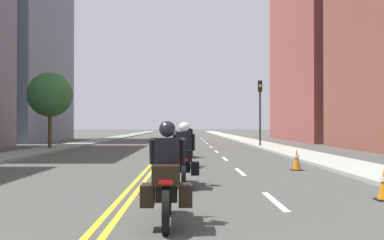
{
  "coord_description": "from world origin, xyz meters",
  "views": [
    {
      "loc": [
        1.27,
        -1.44,
        1.55
      ],
      "look_at": [
        1.52,
        17.21,
        1.77
      ],
      "focal_mm": 43.24,
      "sensor_mm": 36.0,
      "label": 1
    }
  ],
  "objects_px": {
    "motorcycle_1": "(184,160)",
    "motorcycle_3": "(187,143)",
    "traffic_light_far": "(260,101)",
    "traffic_cone_1": "(384,184)",
    "traffic_cone_2": "(297,160)",
    "motorcycle_2": "(183,150)",
    "street_tree_0": "(50,95)",
    "motorcycle_0": "(167,181)"
  },
  "relations": [
    {
      "from": "motorcycle_1",
      "to": "traffic_cone_1",
      "type": "height_order",
      "value": "motorcycle_1"
    },
    {
      "from": "motorcycle_0",
      "to": "traffic_cone_2",
      "type": "relative_size",
      "value": 2.91
    },
    {
      "from": "street_tree_0",
      "to": "traffic_cone_1",
      "type": "bearing_deg",
      "value": -57.9
    },
    {
      "from": "motorcycle_1",
      "to": "traffic_cone_2",
      "type": "xyz_separation_m",
      "value": [
        3.89,
        4.15,
        -0.29
      ]
    },
    {
      "from": "motorcycle_1",
      "to": "motorcycle_3",
      "type": "relative_size",
      "value": 1.01
    },
    {
      "from": "traffic_light_far",
      "to": "street_tree_0",
      "type": "relative_size",
      "value": 0.95
    },
    {
      "from": "motorcycle_1",
      "to": "street_tree_0",
      "type": "bearing_deg",
      "value": 115.62
    },
    {
      "from": "motorcycle_3",
      "to": "street_tree_0",
      "type": "xyz_separation_m",
      "value": [
        -8.91,
        7.72,
        2.87
      ]
    },
    {
      "from": "traffic_cone_1",
      "to": "traffic_light_far",
      "type": "bearing_deg",
      "value": 87.07
    },
    {
      "from": "motorcycle_0",
      "to": "traffic_cone_1",
      "type": "xyz_separation_m",
      "value": [
        4.4,
        2.29,
        -0.34
      ]
    },
    {
      "from": "motorcycle_3",
      "to": "traffic_cone_2",
      "type": "bearing_deg",
      "value": -59.0
    },
    {
      "from": "traffic_cone_1",
      "to": "traffic_light_far",
      "type": "distance_m",
      "value": 23.62
    },
    {
      "from": "motorcycle_1",
      "to": "traffic_light_far",
      "type": "height_order",
      "value": "traffic_light_far"
    },
    {
      "from": "motorcycle_0",
      "to": "street_tree_0",
      "type": "height_order",
      "value": "street_tree_0"
    },
    {
      "from": "traffic_light_far",
      "to": "traffic_cone_2",
      "type": "bearing_deg",
      "value": -94.95
    },
    {
      "from": "motorcycle_1",
      "to": "motorcycle_2",
      "type": "relative_size",
      "value": 0.99
    },
    {
      "from": "motorcycle_3",
      "to": "traffic_cone_2",
      "type": "xyz_separation_m",
      "value": [
        3.79,
        -6.53,
        -0.32
      ]
    },
    {
      "from": "traffic_cone_2",
      "to": "traffic_light_far",
      "type": "distance_m",
      "value": 17.29
    },
    {
      "from": "street_tree_0",
      "to": "motorcycle_2",
      "type": "bearing_deg",
      "value": -55.61
    },
    {
      "from": "motorcycle_2",
      "to": "motorcycle_3",
      "type": "xyz_separation_m",
      "value": [
        0.16,
        5.07,
        0.04
      ]
    },
    {
      "from": "motorcycle_2",
      "to": "motorcycle_3",
      "type": "height_order",
      "value": "motorcycle_3"
    },
    {
      "from": "motorcycle_1",
      "to": "traffic_light_far",
      "type": "xyz_separation_m",
      "value": [
        5.36,
        21.13,
        2.62
      ]
    },
    {
      "from": "motorcycle_3",
      "to": "traffic_cone_1",
      "type": "relative_size",
      "value": 3.22
    },
    {
      "from": "motorcycle_3",
      "to": "street_tree_0",
      "type": "bearing_deg",
      "value": 140.0
    },
    {
      "from": "motorcycle_0",
      "to": "street_tree_0",
      "type": "xyz_separation_m",
      "value": [
        -8.57,
        22.96,
        2.88
      ]
    },
    {
      "from": "motorcycle_2",
      "to": "traffic_cone_1",
      "type": "xyz_separation_m",
      "value": [
        4.22,
        -7.89,
        -0.3
      ]
    },
    {
      "from": "motorcycle_1",
      "to": "traffic_light_far",
      "type": "distance_m",
      "value": 21.95
    },
    {
      "from": "motorcycle_1",
      "to": "street_tree_0",
      "type": "relative_size",
      "value": 0.44
    },
    {
      "from": "motorcycle_2",
      "to": "traffic_light_far",
      "type": "distance_m",
      "value": 16.65
    },
    {
      "from": "motorcycle_1",
      "to": "motorcycle_2",
      "type": "height_order",
      "value": "motorcycle_1"
    },
    {
      "from": "traffic_cone_1",
      "to": "street_tree_0",
      "type": "xyz_separation_m",
      "value": [
        -12.97,
        20.67,
        3.22
      ]
    },
    {
      "from": "motorcycle_1",
      "to": "motorcycle_3",
      "type": "distance_m",
      "value": 10.68
    },
    {
      "from": "traffic_cone_1",
      "to": "traffic_cone_2",
      "type": "height_order",
      "value": "traffic_cone_2"
    },
    {
      "from": "motorcycle_1",
      "to": "motorcycle_2",
      "type": "bearing_deg",
      "value": 90.64
    },
    {
      "from": "motorcycle_3",
      "to": "traffic_light_far",
      "type": "xyz_separation_m",
      "value": [
        5.26,
        10.45,
        2.6
      ]
    },
    {
      "from": "motorcycle_1",
      "to": "traffic_cone_1",
      "type": "distance_m",
      "value": 4.75
    },
    {
      "from": "traffic_cone_2",
      "to": "motorcycle_0",
      "type": "bearing_deg",
      "value": -115.34
    },
    {
      "from": "traffic_cone_1",
      "to": "traffic_cone_2",
      "type": "distance_m",
      "value": 6.43
    },
    {
      "from": "motorcycle_0",
      "to": "motorcycle_2",
      "type": "distance_m",
      "value": 10.18
    },
    {
      "from": "traffic_light_far",
      "to": "traffic_cone_1",
      "type": "bearing_deg",
      "value": -92.93
    },
    {
      "from": "motorcycle_0",
      "to": "street_tree_0",
      "type": "bearing_deg",
      "value": 109.57
    },
    {
      "from": "motorcycle_1",
      "to": "traffic_cone_1",
      "type": "xyz_separation_m",
      "value": [
        4.16,
        -2.28,
        -0.32
      ]
    }
  ]
}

